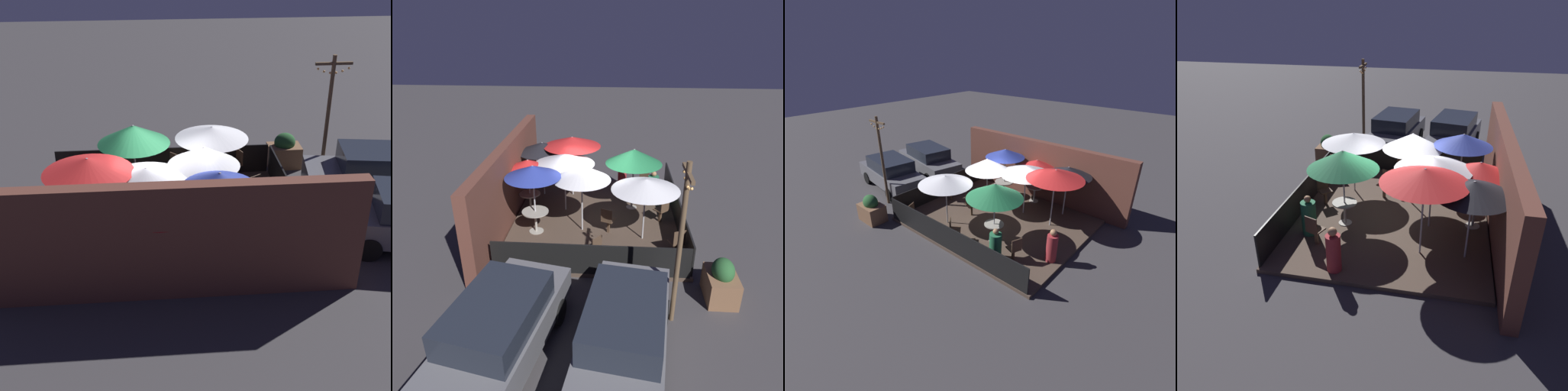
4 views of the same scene
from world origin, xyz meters
TOP-DOWN VIEW (x-y plane):
  - ground_plane at (0.00, 0.00)m, footprint 60.00×60.00m
  - patio_deck at (0.00, 0.00)m, footprint 7.01×5.82m
  - building_wall at (0.00, 3.14)m, footprint 8.61×0.36m
  - fence_front at (0.00, -2.87)m, footprint 6.81×0.05m
  - fence_side_left at (-3.46, 0.00)m, footprint 0.05×5.62m
  - patio_umbrella_0 at (0.85, -1.32)m, footprint 2.08×2.08m
  - patio_umbrella_1 at (0.23, 2.47)m, footprint 1.75×1.75m
  - patio_umbrella_2 at (-1.20, 1.98)m, footprint 1.83×1.83m
  - patio_umbrella_3 at (-1.41, -1.60)m, footprint 2.16×2.16m
  - patio_umbrella_4 at (0.50, 1.18)m, footprint 2.19×2.19m
  - patio_umbrella_5 at (1.87, 2.24)m, footprint 1.96×1.96m
  - patio_umbrella_6 at (-0.98, 0.43)m, footprint 1.90×1.90m
  - patio_umbrella_7 at (1.91, 1.05)m, footprint 2.25×2.25m
  - dining_table_0 at (0.85, -1.32)m, footprint 0.73×0.73m
  - dining_table_1 at (0.23, 2.47)m, footprint 0.77×0.77m
  - dining_table_2 at (-1.20, 1.98)m, footprint 0.89×0.89m
  - patio_chair_0 at (-2.88, -0.09)m, footprint 0.56×0.56m
  - patio_chair_1 at (-0.27, -2.34)m, footprint 0.57×0.57m
  - patio_chair_2 at (2.15, -1.82)m, footprint 0.52×0.52m
  - patio_chair_3 at (-1.15, -0.45)m, footprint 0.53×0.53m
  - patio_chair_4 at (-2.33, -2.57)m, footprint 0.52×0.52m
  - patron_0 at (3.09, -0.98)m, footprint 0.50×0.50m
  - patron_1 at (1.61, -2.17)m, footprint 0.53×0.53m
  - planter_box at (-4.11, -3.47)m, footprint 1.10×0.77m
  - light_post at (-5.01, -2.11)m, footprint 1.10×0.12m
  - parked_car_0 at (-6.39, -0.91)m, footprint 4.59×2.32m
  - parked_car_1 at (-6.50, 1.69)m, footprint 4.72×2.56m

SIDE VIEW (x-z plane):
  - ground_plane at x=0.00m, z-range 0.00..0.00m
  - patio_deck at x=0.00m, z-range 0.00..0.12m
  - planter_box at x=-4.11m, z-range -0.08..1.12m
  - fence_front at x=0.00m, z-range 0.12..1.07m
  - fence_side_left at x=-3.46m, z-range 0.12..1.07m
  - patio_chair_4 at x=-2.33m, z-range 0.16..1.06m
  - patio_chair_0 at x=-2.88m, z-range 0.16..1.06m
  - patio_chair_2 at x=2.15m, z-range 0.16..1.08m
  - patio_chair_1 at x=-0.27m, z-range 0.17..1.10m
  - patio_chair_3 at x=-1.15m, z-range 0.17..1.10m
  - patron_1 at x=1.61m, z-range 0.05..1.26m
  - patron_0 at x=3.09m, z-range 0.05..1.29m
  - dining_table_0 at x=0.85m, z-range 0.32..1.04m
  - dining_table_1 at x=0.23m, z-range 0.33..1.09m
  - dining_table_2 at x=-1.20m, z-range 0.35..1.12m
  - parked_car_0 at x=-6.39m, z-range 0.04..1.66m
  - parked_car_1 at x=-6.50m, z-range 0.04..1.66m
  - building_wall at x=0.00m, z-range 0.00..2.84m
  - patio_umbrella_1 at x=0.23m, z-range 0.96..3.03m
  - patio_umbrella_3 at x=-1.41m, z-range 0.99..3.12m
  - patio_umbrella_5 at x=1.87m, z-range 1.03..3.24m
  - patio_umbrella_4 at x=0.50m, z-range 1.04..3.25m
  - patio_umbrella_0 at x=0.85m, z-range 1.01..3.36m
  - patio_umbrella_6 at x=-0.98m, z-range 1.05..3.42m
  - light_post at x=-5.01m, z-range 0.23..4.35m
  - patio_umbrella_2 at x=-1.20m, z-range 1.12..3.50m
  - patio_umbrella_7 at x=1.91m, z-range 1.15..3.60m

